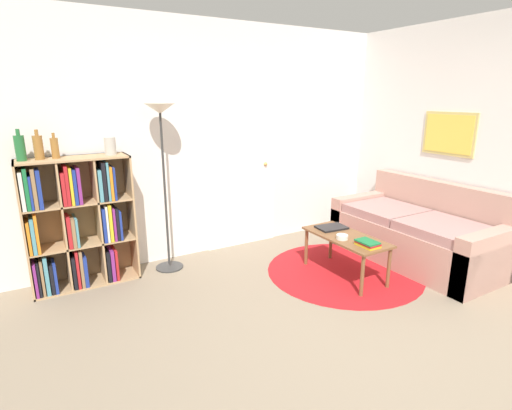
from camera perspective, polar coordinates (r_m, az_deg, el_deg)
The scene contains 15 objects.
ground_plane at distance 3.05m, azimuth 18.17°, elevation -21.72°, with size 14.00×14.00×0.00m, color gray.
wall_back at distance 4.65m, azimuth -5.66°, elevation 8.95°, with size 7.47×0.11×2.60m.
wall_right at distance 5.09m, azimuth 25.44°, elevation 8.25°, with size 0.08×5.64×2.60m.
rug at distance 4.39m, azimuth 12.43°, elevation -9.20°, with size 1.61×1.61×0.01m.
bookshelf at distance 4.17m, azimuth -24.20°, elevation -2.47°, with size 0.97×0.34×1.25m.
floor_lamp at distance 4.12m, azimuth -13.36°, elevation 9.74°, with size 0.30×0.30×1.73m.
couch at distance 4.88m, azimuth 22.30°, elevation -3.80°, with size 0.91×1.82×0.86m.
coffee_table at distance 4.16m, azimuth 12.72°, elevation -5.02°, with size 0.43×0.92×0.43m.
laptop at distance 4.34m, azimuth 10.74°, elevation -3.17°, with size 0.32×0.24×0.02m.
bowl at distance 4.03m, azimuth 12.20°, elevation -4.49°, with size 0.11×0.11×0.05m.
book_stack_on_table at distance 3.91m, azimuth 15.67°, elevation -5.32°, with size 0.15×0.21×0.05m.
bottle_left at distance 4.02m, azimuth -30.65°, elevation 7.06°, with size 0.08×0.08×0.27m.
bottle_middle at distance 4.03m, azimuth -28.66°, elevation 7.27°, with size 0.08×0.08×0.26m.
bottle_right at distance 4.04m, azimuth -26.80°, elevation 7.31°, with size 0.07×0.07×0.23m.
vase_on_shelf at distance 4.08m, azimuth -20.11°, elevation 7.91°, with size 0.10×0.10×0.17m.
Camera 1 is at (-1.92, -1.53, 1.80)m, focal length 28.00 mm.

